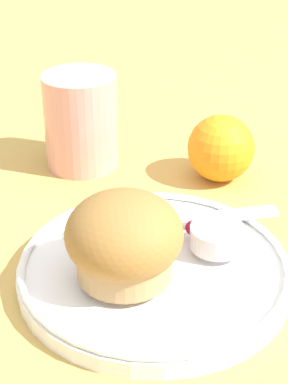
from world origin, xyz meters
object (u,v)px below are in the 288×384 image
(butter_knife, at_px, (179,221))
(orange_fruit, at_px, (221,148))
(muffin, at_px, (124,240))
(juice_glass, at_px, (81,121))

(butter_knife, xyz_separation_m, orange_fruit, (0.03, 0.12, 0.01))
(muffin, xyz_separation_m, orange_fruit, (0.06, 0.20, -0.02))
(orange_fruit, bearing_deg, muffin, -107.32)
(muffin, relative_size, juice_glass, 0.89)
(juice_glass, bearing_deg, butter_knife, -47.80)
(butter_knife, distance_m, juice_glass, 0.18)
(muffin, height_order, butter_knife, muffin)
(butter_knife, bearing_deg, muffin, -132.65)
(muffin, height_order, orange_fruit, muffin)
(butter_knife, bearing_deg, orange_fruit, 57.47)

